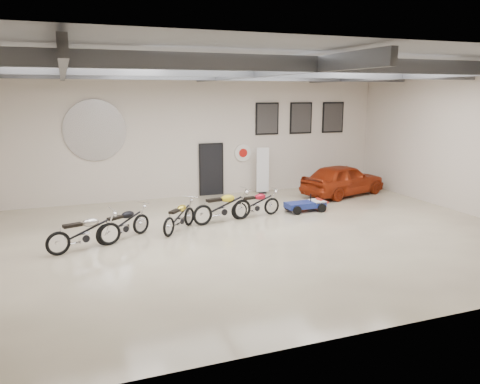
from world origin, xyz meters
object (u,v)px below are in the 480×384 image
object	(u,v)px
motorcycle_yellow	(223,206)
go_kart	(309,202)
motorcycle_silver	(84,232)
motorcycle_gold	(179,216)
vintage_car	(343,180)
banner_stand	(263,171)
motorcycle_red	(256,203)
motorcycle_black	(123,223)

from	to	relation	value
motorcycle_yellow	go_kart	bearing A→B (deg)	-4.75
motorcycle_silver	motorcycle_yellow	xyz separation A→B (m)	(4.37, 1.34, 0.03)
motorcycle_gold	vintage_car	distance (m)	8.01
banner_stand	motorcycle_red	distance (m)	3.93
motorcycle_yellow	motorcycle_black	bearing A→B (deg)	-178.26
motorcycle_silver	motorcycle_red	xyz separation A→B (m)	(5.64, 1.59, -0.04)
motorcycle_black	motorcycle_gold	world-z (taller)	motorcycle_black
banner_stand	motorcycle_black	size ratio (longest dim) A/B	1.02
banner_stand	motorcycle_red	xyz separation A→B (m)	(-1.74, -3.49, -0.48)
motorcycle_yellow	motorcycle_gold	bearing A→B (deg)	-174.31
banner_stand	motorcycle_silver	distance (m)	8.97
motorcycle_red	vintage_car	bearing A→B (deg)	13.82
motorcycle_silver	motorcycle_black	xyz separation A→B (m)	(1.10, 0.62, -0.03)
motorcycle_black	go_kart	size ratio (longest dim) A/B	1.06
motorcycle_yellow	motorcycle_red	distance (m)	1.30
motorcycle_red	go_kart	world-z (taller)	motorcycle_red
motorcycle_red	motorcycle_black	bearing A→B (deg)	-176.84
motorcycle_yellow	vintage_car	bearing A→B (deg)	9.62
motorcycle_gold	motorcycle_yellow	bearing A→B (deg)	-31.40
go_kart	vintage_car	size ratio (longest dim) A/B	0.46
motorcycle_gold	banner_stand	bearing A→B (deg)	-5.27
banner_stand	motorcycle_silver	world-z (taller)	banner_stand
motorcycle_gold	vintage_car	bearing A→B (deg)	-28.26
banner_stand	motorcycle_gold	bearing A→B (deg)	-125.97
banner_stand	motorcycle_silver	bearing A→B (deg)	-133.99
motorcycle_gold	motorcycle_yellow	world-z (taller)	motorcycle_yellow
motorcycle_red	vintage_car	size ratio (longest dim) A/B	0.48
motorcycle_black	banner_stand	bearing A→B (deg)	2.34
banner_stand	go_kart	world-z (taller)	banner_stand
motorcycle_red	banner_stand	bearing A→B (deg)	54.57
banner_stand	motorcycle_black	distance (m)	7.72
vintage_car	banner_stand	bearing A→B (deg)	46.85
motorcycle_black	motorcycle_gold	distance (m)	1.73
motorcycle_black	motorcycle_gold	bearing A→B (deg)	-24.28
motorcycle_gold	motorcycle_red	xyz separation A→B (m)	(2.83, 0.71, 0.01)
banner_stand	vintage_car	size ratio (longest dim) A/B	0.50
motorcycle_yellow	go_kart	distance (m)	3.41
go_kart	motorcycle_yellow	bearing A→B (deg)	-174.65
motorcycle_black	motorcycle_red	world-z (taller)	motorcycle_black
motorcycle_silver	go_kart	xyz separation A→B (m)	(7.75, 1.69, -0.20)
go_kart	motorcycle_silver	bearing A→B (deg)	-168.29
motorcycle_black	motorcycle_gold	xyz separation A→B (m)	(1.71, 0.26, -0.01)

